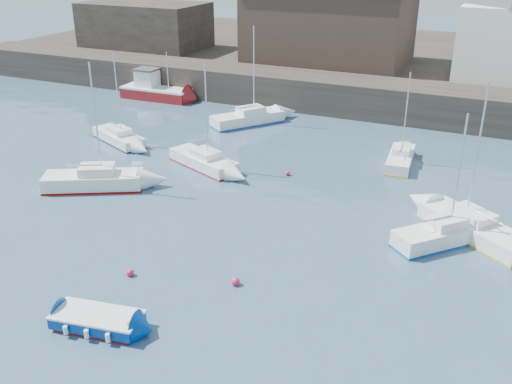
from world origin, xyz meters
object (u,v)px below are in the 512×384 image
at_px(sailboat_e, 119,137).
at_px(sailboat_h, 248,118).
at_px(sailboat_a, 94,180).
at_px(buoy_far, 287,175).
at_px(sailboat_f, 400,158).
at_px(buoy_mid, 236,285).
at_px(sailboat_b, 204,161).
at_px(sailboat_c, 442,234).
at_px(blue_dinghy, 98,320).
at_px(buoy_near, 130,276).
at_px(fishing_boat, 155,89).
at_px(sailboat_d, 474,228).

height_order(sailboat_e, sailboat_h, sailboat_h).
xyz_separation_m(sailboat_a, buoy_far, (10.44, 7.18, -0.57)).
height_order(sailboat_e, sailboat_f, sailboat_e).
distance_m(sailboat_e, buoy_mid, 22.21).
height_order(sailboat_b, sailboat_f, sailboat_b).
xyz_separation_m(sailboat_a, sailboat_c, (21.23, 1.88, -0.03)).
relative_size(blue_dinghy, buoy_near, 10.61).
bearing_deg(buoy_mid, sailboat_f, 78.48).
bearing_deg(buoy_near, fishing_boat, 121.66).
bearing_deg(sailboat_h, sailboat_c, -38.78).
xyz_separation_m(blue_dinghy, buoy_mid, (3.73, 5.21, -0.39)).
distance_m(fishing_boat, sailboat_h, 12.54).
height_order(sailboat_e, buoy_near, sailboat_e).
bearing_deg(blue_dinghy, sailboat_d, 48.12).
bearing_deg(sailboat_h, buoy_mid, -65.94).
relative_size(blue_dinghy, sailboat_b, 0.53).
xyz_separation_m(fishing_boat, sailboat_a, (8.90, -20.26, -0.34)).
height_order(blue_dinghy, buoy_mid, blue_dinghy).
bearing_deg(sailboat_d, blue_dinghy, -131.88).
distance_m(sailboat_b, sailboat_h, 10.45).
height_order(buoy_near, buoy_mid, buoy_mid).
distance_m(sailboat_h, buoy_near, 24.58).
relative_size(sailboat_f, buoy_far, 19.00).
relative_size(fishing_boat, buoy_near, 19.31).
relative_size(sailboat_h, buoy_far, 23.96).
xyz_separation_m(sailboat_b, sailboat_h, (-1.49, 10.34, 0.05)).
height_order(sailboat_b, sailboat_h, sailboat_h).
xyz_separation_m(fishing_boat, buoy_near, (17.14, -27.80, -0.91)).
bearing_deg(sailboat_h, sailboat_d, -33.63).
xyz_separation_m(sailboat_c, buoy_near, (-12.98, -9.42, -0.54)).
relative_size(sailboat_a, sailboat_c, 1.15).
xyz_separation_m(blue_dinghy, sailboat_a, (-9.44, 11.36, 0.17)).
relative_size(sailboat_d, sailboat_f, 1.29).
xyz_separation_m(sailboat_b, buoy_far, (5.89, 1.04, -0.48)).
bearing_deg(sailboat_c, blue_dinghy, -131.70).
xyz_separation_m(sailboat_c, sailboat_d, (1.46, 1.54, -0.03)).
bearing_deg(sailboat_a, sailboat_b, 53.49).
xyz_separation_m(sailboat_f, buoy_mid, (-3.77, -18.50, -0.46)).
height_order(buoy_mid, buoy_far, buoy_mid).
relative_size(buoy_near, buoy_far, 1.09).
bearing_deg(sailboat_h, buoy_near, -77.81).
bearing_deg(sailboat_e, buoy_near, -51.50).
distance_m(fishing_boat, sailboat_d, 35.80).
distance_m(sailboat_f, buoy_mid, 18.89).
bearing_deg(blue_dinghy, sailboat_h, 102.90).
xyz_separation_m(blue_dinghy, buoy_near, (-1.19, 3.82, -0.39)).
xyz_separation_m(blue_dinghy, sailboat_e, (-13.47, 19.26, 0.06)).
relative_size(sailboat_f, buoy_near, 17.49).
bearing_deg(sailboat_f, sailboat_c, -67.68).
xyz_separation_m(sailboat_b, sailboat_c, (16.69, -4.26, 0.06)).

